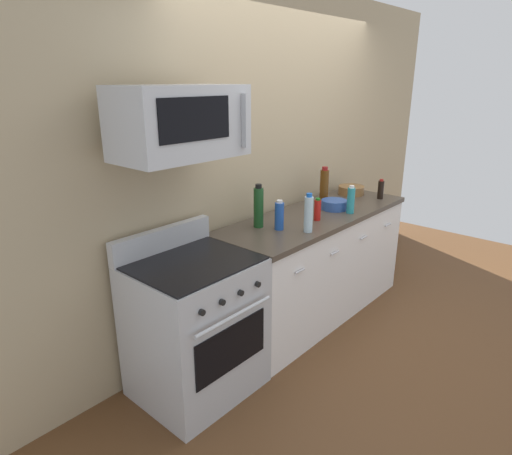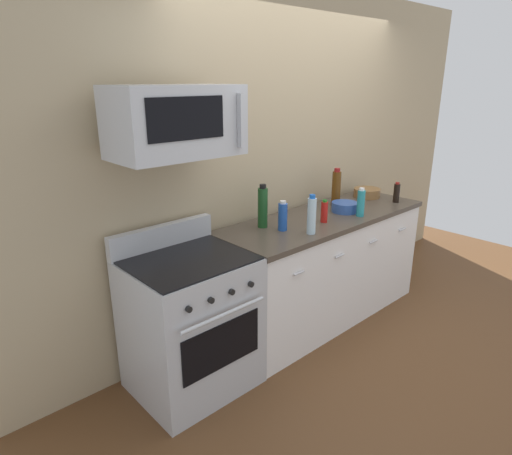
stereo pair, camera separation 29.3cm
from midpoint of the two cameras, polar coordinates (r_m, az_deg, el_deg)
ground_plane at (r=4.04m, az=10.45°, el=-11.06°), size 6.06×6.06×0.00m
back_wall at (r=3.82m, az=6.70°, el=9.04°), size 5.05×0.10×2.70m
counter_unit at (r=3.83m, az=10.86°, el=-5.07°), size 1.96×0.66×0.92m
range_oven at (r=2.96m, az=-5.54°, el=-12.16°), size 0.76×0.69×1.07m
microwave at (r=2.59m, az=-7.06°, el=13.40°), size 0.74×0.44×0.40m
bottle_soy_sauce_dark at (r=4.21m, az=19.60°, el=4.21°), size 0.05×0.05×0.18m
bottle_wine_green at (r=3.28m, az=3.43°, el=2.61°), size 0.07×0.07×0.33m
bottle_wine_amber at (r=3.94m, az=12.42°, el=4.97°), size 0.08×0.08×0.33m
bottle_water_clear at (r=3.18m, az=9.81°, el=1.51°), size 0.06×0.06×0.29m
bottle_soda_blue at (r=3.24m, az=6.06°, el=1.39°), size 0.07×0.07×0.22m
bottle_hot_sauce_red at (r=3.48m, az=11.20°, el=1.98°), size 0.05×0.05×0.18m
bottle_dish_soap at (r=3.69m, az=15.60°, el=3.05°), size 0.06×0.06×0.23m
bowl_blue_mixing at (r=3.80m, az=13.56°, el=2.60°), size 0.22×0.22×0.08m
bowl_wooden_salad at (r=4.33m, az=16.02°, el=4.34°), size 0.25×0.25×0.08m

